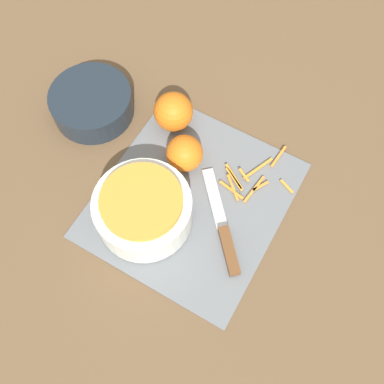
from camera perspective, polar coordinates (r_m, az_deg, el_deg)
The scene contains 8 objects.
ground_plane at distance 0.87m, azimuth -0.00°, elevation -1.01°, with size 4.00×4.00×0.00m, color brown.
cutting_board at distance 0.87m, azimuth -0.00°, elevation -0.93°, with size 0.37×0.34×0.01m.
bowl_speckled at distance 0.82m, azimuth -6.22°, elevation -2.17°, with size 0.18×0.18×0.09m.
bowl_dark at distance 0.98m, azimuth -12.59°, elevation 10.95°, with size 0.17×0.17×0.06m.
knife at distance 0.83m, azimuth 4.29°, elevation -5.88°, with size 0.18×0.16×0.02m.
orange_left at distance 0.87m, azimuth -0.94°, elevation 4.94°, with size 0.07×0.07×0.07m.
orange_right at distance 0.92m, azimuth -2.38°, elevation 10.16°, with size 0.08×0.08×0.08m.
peel_pile at distance 0.89m, azimuth 7.39°, elevation 1.65°, with size 0.16×0.14×0.01m.
Camera 1 is at (-0.31, -0.18, 0.80)m, focal length 42.00 mm.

